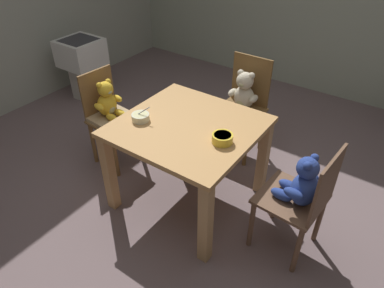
{
  "coord_description": "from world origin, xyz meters",
  "views": [
    {
      "loc": [
        1.26,
        -1.75,
        2.1
      ],
      "look_at": [
        0.0,
        0.05,
        0.52
      ],
      "focal_mm": 33.1,
      "sensor_mm": 36.0,
      "label": 1
    }
  ],
  "objects": [
    {
      "name": "teddy_chair_near_left",
      "position": [
        -0.87,
        0.03,
        0.53
      ],
      "size": [
        0.41,
        0.4,
        0.87
      ],
      "rotation": [
        0.0,
        0.0,
        -0.09
      ],
      "color": "brown",
      "rests_on": "ground_plane"
    },
    {
      "name": "teddy_chair_near_right",
      "position": [
        0.88,
        0.01,
        0.54
      ],
      "size": [
        0.44,
        0.44,
        0.88
      ],
      "rotation": [
        0.0,
        0.0,
        3.06
      ],
      "color": "brown",
      "rests_on": "ground_plane"
    },
    {
      "name": "sink_basin",
      "position": [
        -2.05,
        0.73,
        0.48
      ],
      "size": [
        0.44,
        0.44,
        0.73
      ],
      "color": "#B7B2A8",
      "rests_on": "ground_plane"
    },
    {
      "name": "porridge_bowl_cream_near_left",
      "position": [
        -0.32,
        -0.15,
        0.75
      ],
      "size": [
        0.13,
        0.13,
        0.12
      ],
      "color": "beige",
      "rests_on": "dining_table"
    },
    {
      "name": "dining_table",
      "position": [
        0.0,
        0.0,
        0.59
      ],
      "size": [
        0.99,
        0.95,
        0.72
      ],
      "color": "tan",
      "rests_on": "ground_plane"
    },
    {
      "name": "porridge_bowl_yellow_near_right",
      "position": [
        0.32,
        -0.05,
        0.75
      ],
      "size": [
        0.14,
        0.14,
        0.06
      ],
      "color": "yellow",
      "rests_on": "dining_table"
    },
    {
      "name": "ground_plane",
      "position": [
        0.0,
        0.0,
        -0.02
      ],
      "size": [
        5.2,
        5.2,
        0.04
      ],
      "color": "#6F5B5D"
    },
    {
      "name": "teddy_chair_far_center",
      "position": [
        -0.0,
        0.87,
        0.55
      ],
      "size": [
        0.41,
        0.38,
        0.92
      ],
      "rotation": [
        0.0,
        0.0,
        -1.57
      ],
      "color": "brown",
      "rests_on": "ground_plane"
    }
  ]
}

